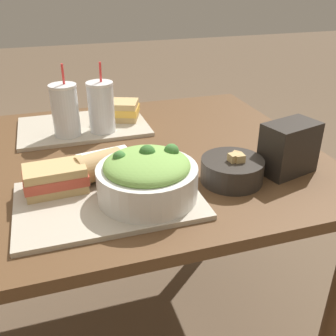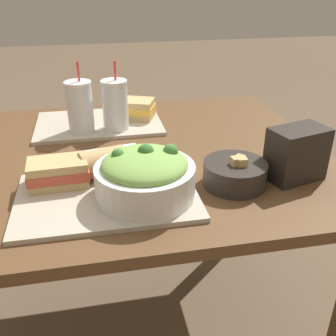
# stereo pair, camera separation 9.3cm
# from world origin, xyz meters

# --- Properties ---
(ground_plane) EXTENTS (12.00, 12.00, 0.00)m
(ground_plane) POSITION_xyz_m (0.00, 0.00, 0.00)
(ground_plane) COLOR brown
(dining_table) EXTENTS (1.22, 0.92, 0.70)m
(dining_table) POSITION_xyz_m (0.00, 0.00, 0.61)
(dining_table) COLOR brown
(dining_table) RESTS_ON ground_plane
(tray_near) EXTENTS (0.42, 0.28, 0.01)m
(tray_near) POSITION_xyz_m (-0.04, -0.24, 0.71)
(tray_near) COLOR #BCB29E
(tray_near) RESTS_ON dining_table
(tray_far) EXTENTS (0.42, 0.28, 0.01)m
(tray_far) POSITION_xyz_m (-0.04, 0.25, 0.71)
(tray_far) COLOR #BCB29E
(tray_far) RESTS_ON dining_table
(salad_bowl) EXTENTS (0.23, 0.23, 0.12)m
(salad_bowl) POSITION_xyz_m (0.05, -0.26, 0.77)
(salad_bowl) COLOR white
(salad_bowl) RESTS_ON tray_near
(soup_bowl) EXTENTS (0.16, 0.16, 0.08)m
(soup_bowl) POSITION_xyz_m (0.28, -0.23, 0.74)
(soup_bowl) COLOR #2D2823
(soup_bowl) RESTS_ON dining_table
(sandwich_near) EXTENTS (0.15, 0.10, 0.06)m
(sandwich_near) POSITION_xyz_m (-0.15, -0.17, 0.75)
(sandwich_near) COLOR tan
(sandwich_near) RESTS_ON tray_near
(baguette_near) EXTENTS (0.13, 0.10, 0.07)m
(baguette_near) POSITION_xyz_m (-0.04, -0.14, 0.75)
(baguette_near) COLOR tan
(baguette_near) RESTS_ON tray_near
(sandwich_far) EXTENTS (0.16, 0.14, 0.06)m
(sandwich_far) POSITION_xyz_m (0.09, 0.27, 0.75)
(sandwich_far) COLOR tan
(sandwich_far) RESTS_ON tray_far
(drink_cup_dark) EXTENTS (0.08, 0.08, 0.22)m
(drink_cup_dark) POSITION_xyz_m (-0.09, 0.17, 0.79)
(drink_cup_dark) COLOR silver
(drink_cup_dark) RESTS_ON tray_far
(drink_cup_red) EXTENTS (0.08, 0.08, 0.22)m
(drink_cup_red) POSITION_xyz_m (0.02, 0.17, 0.79)
(drink_cup_red) COLOR silver
(drink_cup_red) RESTS_ON tray_far
(chip_bag) EXTENTS (0.16, 0.12, 0.13)m
(chip_bag) POSITION_xyz_m (0.44, -0.23, 0.77)
(chip_bag) COLOR #28231E
(chip_bag) RESTS_ON dining_table
(napkin_folded) EXTENTS (0.17, 0.13, 0.00)m
(napkin_folded) POSITION_xyz_m (0.00, 0.00, 0.70)
(napkin_folded) COLOR white
(napkin_folded) RESTS_ON dining_table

